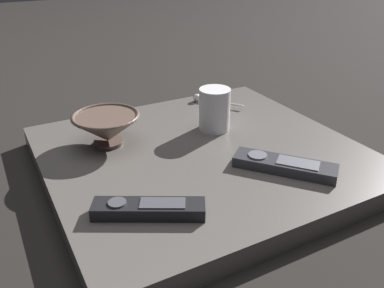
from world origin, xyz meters
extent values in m
plane|color=black|center=(0.00, 0.00, 0.00)|extent=(6.00, 6.00, 0.00)
cube|color=#5B5651|center=(0.00, 0.00, 0.02)|extent=(0.61, 0.65, 0.04)
cylinder|color=brown|center=(0.12, 0.17, 0.05)|extent=(0.06, 0.06, 0.01)
cone|color=brown|center=(0.12, 0.17, 0.08)|extent=(0.15, 0.15, 0.06)
torus|color=brown|center=(0.12, 0.17, 0.11)|extent=(0.15, 0.15, 0.01)
cylinder|color=white|center=(0.08, -0.08, 0.09)|extent=(0.07, 0.07, 0.10)
cylinder|color=silver|center=(0.20, -0.17, 0.05)|extent=(0.11, 0.08, 0.01)
sphere|color=silver|center=(0.26, -0.13, 0.05)|extent=(0.02, 0.02, 0.02)
cube|color=#38383D|center=(-0.15, -0.10, 0.05)|extent=(0.19, 0.17, 0.02)
cylinder|color=slate|center=(-0.11, -0.06, 0.07)|extent=(0.04, 0.04, 0.00)
cube|color=slate|center=(-0.17, -0.12, 0.07)|extent=(0.09, 0.08, 0.00)
cube|color=black|center=(-0.16, 0.19, 0.06)|extent=(0.13, 0.18, 0.02)
cylinder|color=#4C4C54|center=(-0.14, 0.24, 0.07)|extent=(0.03, 0.03, 0.00)
cube|color=#4C4C54|center=(-0.17, 0.17, 0.07)|extent=(0.06, 0.08, 0.00)
camera|label=1|loc=(-0.68, 0.39, 0.45)|focal=38.04mm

